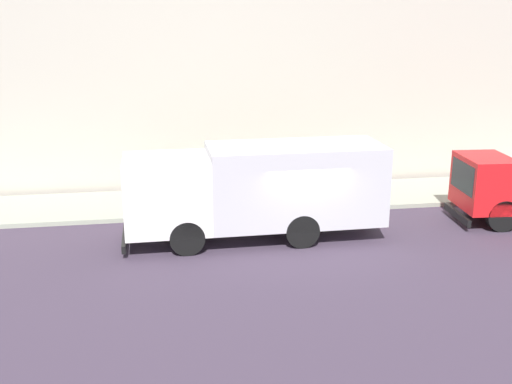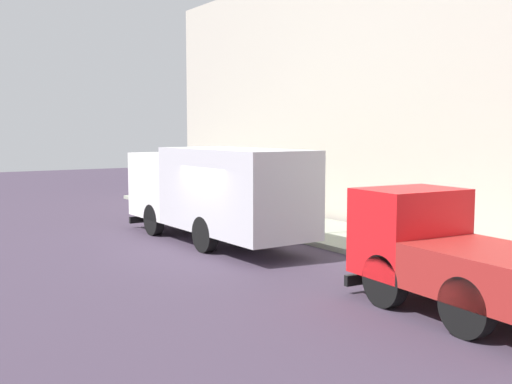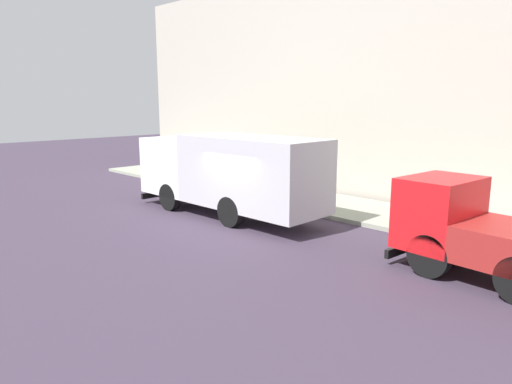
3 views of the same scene
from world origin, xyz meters
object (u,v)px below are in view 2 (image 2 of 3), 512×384
at_px(street_sign_post, 303,192).
at_px(large_utility_truck, 214,189).
at_px(small_flatbed_truck, 453,255).
at_px(pedestrian_standing, 279,195).
at_px(pedestrian_walking, 283,204).

bearing_deg(street_sign_post, large_utility_truck, 155.13).
xyz_separation_m(large_utility_truck, small_flatbed_truck, (0.21, -9.10, -0.56)).
bearing_deg(pedestrian_standing, small_flatbed_truck, -13.77).
relative_size(large_utility_truck, pedestrian_standing, 5.23).
height_order(large_utility_truck, pedestrian_walking, large_utility_truck).
bearing_deg(pedestrian_walking, large_utility_truck, -178.59).
bearing_deg(pedestrian_walking, pedestrian_standing, 53.29).
distance_m(large_utility_truck, street_sign_post, 2.90).
xyz_separation_m(small_flatbed_truck, pedestrian_walking, (2.66, 9.36, -0.12)).
bearing_deg(large_utility_truck, pedestrian_standing, 31.49).
distance_m(large_utility_truck, pedestrian_standing, 5.47).
xyz_separation_m(large_utility_truck, pedestrian_standing, (4.58, 2.91, -0.71)).
relative_size(small_flatbed_truck, pedestrian_walking, 3.10).
bearing_deg(large_utility_truck, small_flatbed_truck, -89.54).
bearing_deg(large_utility_truck, street_sign_post, -25.77).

